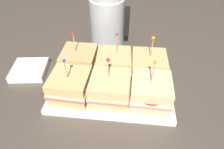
{
  "coord_description": "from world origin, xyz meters",
  "views": [
    {
      "loc": [
        0.05,
        -0.48,
        0.49
      ],
      "look_at": [
        0.0,
        0.0,
        0.06
      ],
      "focal_mm": 32.0,
      "sensor_mm": 36.0,
      "label": 1
    }
  ],
  "objects": [
    {
      "name": "sandwich_front_center",
      "position": [
        0.0,
        -0.06,
        0.06
      ],
      "size": [
        0.12,
        0.12,
        0.15
      ],
      "color": "#DBB77A",
      "rests_on": "serving_platter"
    },
    {
      "name": "serving_platter",
      "position": [
        0.0,
        0.0,
        0.01
      ],
      "size": [
        0.39,
        0.27,
        0.02
      ],
      "color": "white",
      "rests_on": "ground_plane"
    },
    {
      "name": "sandwich_back_right",
      "position": [
        0.12,
        0.06,
        0.06
      ],
      "size": [
        0.12,
        0.12,
        0.15
      ],
      "color": "tan",
      "rests_on": "serving_platter"
    },
    {
      "name": "sandwich_back_center",
      "position": [
        -0.0,
        0.06,
        0.06
      ],
      "size": [
        0.13,
        0.13,
        0.16
      ],
      "color": "tan",
      "rests_on": "serving_platter"
    },
    {
      "name": "kettle_steel",
      "position": [
        -0.05,
        0.28,
        0.11
      ],
      "size": [
        0.16,
        0.14,
        0.23
      ],
      "color": "#B7BABF",
      "rests_on": "ground_plane"
    },
    {
      "name": "sandwich_back_left",
      "position": [
        -0.12,
        0.06,
        0.06
      ],
      "size": [
        0.12,
        0.12,
        0.15
      ],
      "color": "tan",
      "rests_on": "serving_platter"
    },
    {
      "name": "napkin_stack",
      "position": [
        -0.31,
        0.05,
        0.01
      ],
      "size": [
        0.14,
        0.14,
        0.02
      ],
      "color": "white",
      "rests_on": "ground_plane"
    },
    {
      "name": "sandwich_front_right",
      "position": [
        0.12,
        -0.06,
        0.06
      ],
      "size": [
        0.12,
        0.12,
        0.16
      ],
      "color": "beige",
      "rests_on": "serving_platter"
    },
    {
      "name": "sandwich_front_left",
      "position": [
        -0.12,
        -0.06,
        0.06
      ],
      "size": [
        0.13,
        0.13,
        0.15
      ],
      "color": "tan",
      "rests_on": "serving_platter"
    },
    {
      "name": "ground_plane",
      "position": [
        0.0,
        0.0,
        0.0
      ],
      "size": [
        6.0,
        6.0,
        0.0
      ],
      "primitive_type": "plane",
      "color": "#4C4238"
    }
  ]
}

